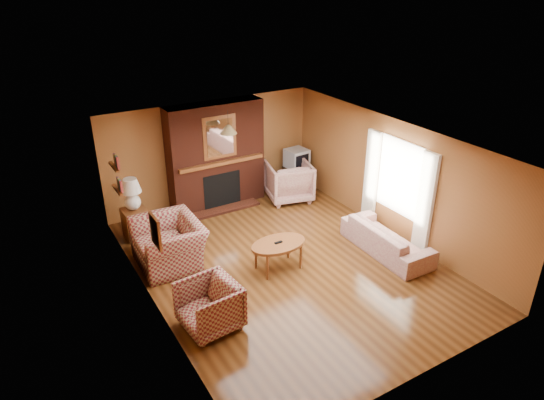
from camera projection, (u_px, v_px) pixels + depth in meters
floor at (286, 264)px, 9.07m from camera, size 6.50×6.50×0.00m
ceiling at (288, 142)px, 8.04m from camera, size 6.50×6.50×0.00m
wall_back at (211, 152)px, 11.07m from camera, size 6.50×0.00×6.50m
wall_front at (427, 306)px, 6.04m from camera, size 6.50×0.00×6.50m
wall_left at (149, 244)px, 7.40m from camera, size 0.00×6.50×6.50m
wall_right at (393, 178)px, 9.71m from camera, size 0.00×6.50×6.50m
fireplace at (216, 156)px, 10.88m from camera, size 2.20×0.82×2.40m
window_right at (398, 185)px, 9.56m from camera, size 0.10×1.85×2.00m
bookshelf at (117, 174)px, 8.70m from camera, size 0.09×0.55×0.71m
botanical_print at (156, 231)px, 7.04m from camera, size 0.05×0.40×0.50m
pendant_light at (228, 129)px, 9.99m from camera, size 0.36×0.36×0.48m
plaid_loveseat at (169, 243)px, 8.92m from camera, size 1.16×1.32×0.84m
plaid_armchair at (209, 306)px, 7.32m from camera, size 0.92×0.90×0.77m
floral_sofa at (387, 239)px, 9.35m from camera, size 0.83×1.98×0.57m
floral_armchair at (289, 181)px, 11.44m from camera, size 1.21×1.23×0.93m
coffee_table at (278, 246)px, 8.74m from camera, size 1.05×0.65×0.56m
side_table at (136, 223)px, 9.87m from camera, size 0.48×0.48×0.62m
table_lamp at (131, 193)px, 9.58m from camera, size 0.41×0.41×0.67m
tv_stand at (296, 178)px, 12.06m from camera, size 0.56×0.52×0.58m
crt_tv at (297, 158)px, 11.84m from camera, size 0.53×0.53×0.45m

